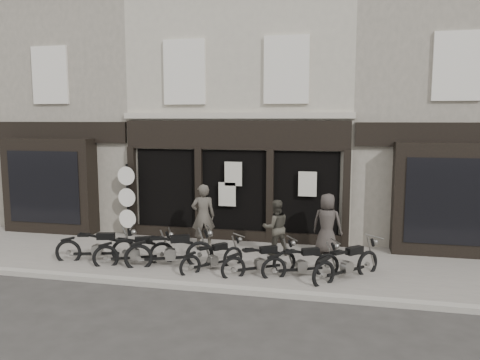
% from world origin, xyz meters
% --- Properties ---
extents(ground_plane, '(90.00, 90.00, 0.00)m').
position_xyz_m(ground_plane, '(0.00, 0.00, 0.00)').
color(ground_plane, '#2D2B28').
rests_on(ground_plane, ground).
extents(pavement, '(30.00, 4.20, 0.12)m').
position_xyz_m(pavement, '(0.00, 0.90, 0.06)').
color(pavement, slate).
rests_on(pavement, ground_plane).
extents(kerb, '(30.00, 0.25, 0.13)m').
position_xyz_m(kerb, '(0.00, -1.25, 0.07)').
color(kerb, gray).
rests_on(kerb, ground_plane).
extents(central_building, '(7.30, 6.22, 8.34)m').
position_xyz_m(central_building, '(0.00, 5.95, 4.08)').
color(central_building, '#B5AE9B').
rests_on(central_building, ground).
extents(neighbour_left, '(5.60, 6.73, 8.34)m').
position_xyz_m(neighbour_left, '(-6.35, 5.90, 4.04)').
color(neighbour_left, gray).
rests_on(neighbour_left, ground).
extents(neighbour_right, '(5.60, 6.73, 8.34)m').
position_xyz_m(neighbour_right, '(6.35, 5.90, 4.04)').
color(neighbour_right, gray).
rests_on(neighbour_right, ground).
extents(motorcycle_0, '(2.16, 0.89, 1.06)m').
position_xyz_m(motorcycle_0, '(-3.14, -0.02, 0.42)').
color(motorcycle_0, black).
rests_on(motorcycle_0, ground).
extents(motorcycle_1, '(1.99, 1.16, 1.02)m').
position_xyz_m(motorcycle_1, '(-1.99, -0.10, 0.41)').
color(motorcycle_1, black).
rests_on(motorcycle_1, ground).
extents(motorcycle_2, '(2.19, 1.20, 1.11)m').
position_xyz_m(motorcycle_2, '(-1.02, -0.03, 0.44)').
color(motorcycle_2, black).
rests_on(motorcycle_2, ground).
extents(motorcycle_3, '(1.43, 1.55, 0.91)m').
position_xyz_m(motorcycle_3, '(0.14, -0.05, 0.36)').
color(motorcycle_3, black).
rests_on(motorcycle_3, ground).
extents(motorcycle_4, '(1.79, 1.32, 0.97)m').
position_xyz_m(motorcycle_4, '(1.39, -0.16, 0.38)').
color(motorcycle_4, black).
rests_on(motorcycle_4, ground).
extents(motorcycle_5, '(1.88, 1.09, 0.96)m').
position_xyz_m(motorcycle_5, '(2.41, -0.08, 0.38)').
color(motorcycle_5, black).
rests_on(motorcycle_5, ground).
extents(motorcycle_6, '(1.69, 1.73, 1.04)m').
position_xyz_m(motorcycle_6, '(3.50, -0.03, 0.41)').
color(motorcycle_6, black).
rests_on(motorcycle_6, ground).
extents(man_left, '(0.81, 0.67, 1.92)m').
position_xyz_m(man_left, '(-0.69, 1.81, 1.08)').
color(man_left, '#464139').
rests_on(man_left, pavement).
extents(man_centre, '(0.94, 0.86, 1.58)m').
position_xyz_m(man_centre, '(1.53, 1.56, 0.91)').
color(man_centre, '#3A372F').
rests_on(man_centre, pavement).
extents(man_right, '(0.95, 0.73, 1.73)m').
position_xyz_m(man_right, '(2.94, 2.03, 0.99)').
color(man_right, '#39332F').
rests_on(man_right, pavement).
extents(advert_sign_post, '(0.61, 0.39, 2.50)m').
position_xyz_m(advert_sign_post, '(-3.50, 2.60, 1.22)').
color(advert_sign_post, black).
rests_on(advert_sign_post, ground).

